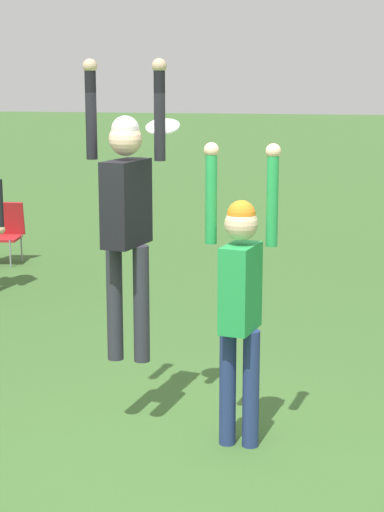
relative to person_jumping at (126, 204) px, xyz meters
The scene contains 5 objects.
ground_plane 1.82m from the person_jumping, 38.48° to the right, with size 120.00×120.00×0.00m, color #3D662D.
person_jumping is the anchor object (origin of this frame).
person_defending 1.04m from the person_jumping, ahead, with size 0.53×0.40×2.17m.
frisbee 0.61m from the person_jumping, 27.49° to the left, with size 0.24×0.23×0.11m.
camping_chair_0 6.46m from the person_jumping, 123.40° to the left, with size 0.51×0.56×0.87m.
Camera 1 is at (1.37, -5.46, 2.59)m, focal length 60.00 mm.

